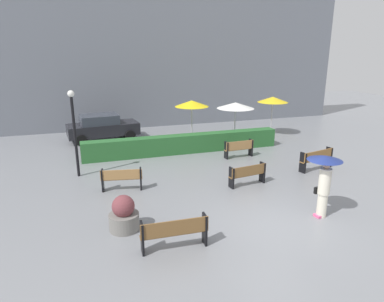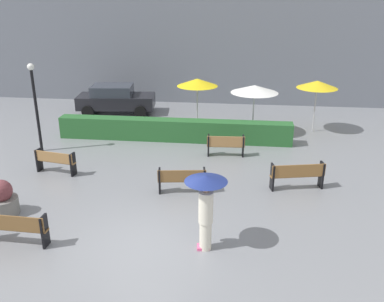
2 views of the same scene
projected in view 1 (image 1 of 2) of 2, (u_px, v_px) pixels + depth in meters
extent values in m
plane|color=gray|center=(274.00, 223.00, 10.85)|extent=(60.00, 60.00, 0.00)
cube|color=#9E7242|center=(238.00, 149.00, 17.50)|extent=(1.56, 0.34, 0.04)
cube|color=#9E7242|center=(240.00, 145.00, 17.30)|extent=(1.55, 0.12, 0.44)
cube|color=black|center=(226.00, 150.00, 17.23)|extent=(0.08, 0.36, 0.88)
cube|color=black|center=(251.00, 147.00, 17.72)|extent=(0.08, 0.36, 0.88)
cube|color=olive|center=(316.00, 159.00, 15.67)|extent=(1.87, 0.65, 0.04)
cube|color=olive|center=(319.00, 155.00, 15.48)|extent=(1.83, 0.45, 0.44)
cube|color=black|center=(303.00, 163.00, 15.23)|extent=(0.14, 0.36, 0.94)
cube|color=black|center=(329.00, 157.00, 16.08)|extent=(0.14, 0.36, 0.94)
cube|color=brown|center=(247.00, 175.00, 13.84)|extent=(1.64, 0.46, 0.04)
cube|color=brown|center=(249.00, 171.00, 13.66)|extent=(1.62, 0.26, 0.41)
cube|color=black|center=(231.00, 178.00, 13.51)|extent=(0.11, 0.35, 0.86)
cube|color=black|center=(262.00, 172.00, 14.14)|extent=(0.11, 0.35, 0.86)
cube|color=#9E7242|center=(122.00, 179.00, 13.33)|extent=(1.61, 0.52, 0.04)
cube|color=#9E7242|center=(121.00, 175.00, 13.14)|extent=(1.57, 0.33, 0.39)
cube|color=black|center=(103.00, 180.00, 13.23)|extent=(0.12, 0.34, 0.88)
cube|color=black|center=(141.00, 179.00, 13.41)|extent=(0.12, 0.34, 0.88)
cube|color=brown|center=(174.00, 233.00, 9.35)|extent=(1.88, 0.31, 0.04)
cube|color=brown|center=(175.00, 228.00, 9.15)|extent=(1.88, 0.10, 0.44)
cube|color=black|center=(142.00, 238.00, 9.10)|extent=(0.07, 0.35, 0.91)
cube|color=black|center=(205.00, 229.00, 9.57)|extent=(0.07, 0.35, 0.91)
cylinder|color=silver|center=(322.00, 205.00, 11.19)|extent=(0.32, 0.32, 0.80)
cube|color=#F2598C|center=(319.00, 215.00, 11.27)|extent=(0.35, 0.30, 0.08)
cylinder|color=silver|center=(325.00, 181.00, 10.96)|extent=(0.38, 0.38, 0.87)
sphere|color=tan|center=(327.00, 165.00, 10.80)|extent=(0.21, 0.21, 0.21)
cube|color=black|center=(318.00, 190.00, 11.25)|extent=(0.29, 0.13, 0.22)
cylinder|color=black|center=(323.00, 171.00, 10.95)|extent=(0.02, 0.02, 0.90)
cone|color=navy|center=(325.00, 158.00, 10.83)|extent=(1.11, 1.11, 0.16)
cylinder|color=slate|center=(124.00, 222.00, 10.39)|extent=(0.92, 0.92, 0.52)
sphere|color=brown|center=(123.00, 206.00, 10.25)|extent=(0.69, 0.69, 0.69)
cylinder|color=black|center=(75.00, 138.00, 14.46)|extent=(0.12, 0.12, 3.47)
sphere|color=white|center=(71.00, 94.00, 13.94)|extent=(0.28, 0.28, 0.28)
cylinder|color=silver|center=(192.00, 124.00, 19.67)|extent=(0.06, 0.06, 2.41)
cone|color=yellow|center=(192.00, 103.00, 19.33)|extent=(1.93, 1.93, 0.35)
cylinder|color=silver|center=(235.00, 124.00, 20.38)|extent=(0.06, 0.06, 2.19)
cone|color=white|center=(236.00, 105.00, 20.07)|extent=(2.21, 2.21, 0.35)
cylinder|color=silver|center=(272.00, 117.00, 21.91)|extent=(0.06, 0.06, 2.32)
cone|color=yellow|center=(273.00, 99.00, 21.59)|extent=(1.92, 1.92, 0.35)
cube|color=#28602D|center=(184.00, 144.00, 18.24)|extent=(10.61, 0.70, 0.98)
cube|color=slate|center=(159.00, 50.00, 23.94)|extent=(28.00, 1.20, 10.69)
cube|color=black|center=(103.00, 129.00, 20.88)|extent=(4.37, 2.20, 0.70)
cube|color=#333842|center=(99.00, 119.00, 20.62)|extent=(2.36, 1.84, 0.55)
cylinder|color=black|center=(123.00, 130.00, 22.31)|extent=(0.66, 0.29, 0.64)
cylinder|color=black|center=(130.00, 135.00, 20.78)|extent=(0.66, 0.29, 0.64)
cylinder|color=black|center=(78.00, 134.00, 21.18)|extent=(0.66, 0.29, 0.64)
cylinder|color=black|center=(81.00, 140.00, 19.65)|extent=(0.66, 0.29, 0.64)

